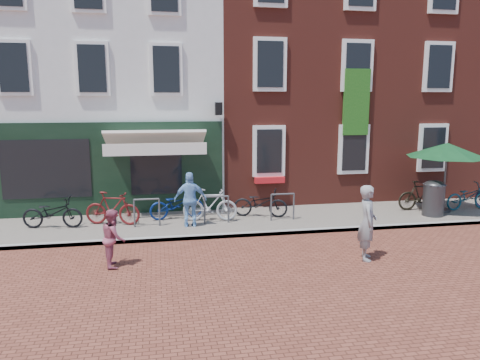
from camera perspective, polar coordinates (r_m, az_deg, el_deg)
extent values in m
plane|color=brown|center=(12.57, 4.62, -6.98)|extent=(80.00, 80.00, 0.00)
cube|color=slate|center=(14.21, 6.96, -4.80)|extent=(24.00, 3.00, 0.10)
cube|color=silver|center=(18.71, -16.45, 12.17)|extent=(8.00, 8.00, 9.00)
cube|color=maroon|center=(19.35, 5.21, 13.92)|extent=(6.00, 8.00, 10.00)
cube|color=maroon|center=(21.73, 21.04, 12.88)|extent=(6.00, 8.00, 10.00)
cylinder|color=#363638|center=(15.39, 23.17, -2.37)|extent=(0.64, 0.64, 0.97)
ellipsoid|color=#363638|center=(15.29, 23.32, -0.33)|extent=(0.64, 0.64, 0.29)
cylinder|color=#4C4C4F|center=(16.16, 24.11, -3.48)|extent=(0.50, 0.50, 0.08)
cylinder|color=#4C4C4F|center=(15.97, 24.37, 0.07)|extent=(0.06, 0.06, 2.11)
cone|color=#10431E|center=(15.84, 24.65, 3.82)|extent=(2.51, 2.51, 0.45)
imported|color=gray|center=(10.89, 15.74, -5.19)|extent=(0.61, 0.74, 1.76)
imported|color=#9F495F|center=(10.53, -15.64, -7.01)|extent=(0.56, 0.68, 1.30)
imported|color=#75ABE1|center=(12.93, -6.26, -2.46)|extent=(0.94, 0.44, 1.57)
imported|color=black|center=(13.84, -22.53, -3.82)|extent=(1.74, 0.81, 0.88)
imported|color=#5B1414|center=(13.61, -15.76, -3.44)|extent=(1.69, 0.90, 0.97)
imported|color=navy|center=(13.93, -7.96, -3.06)|extent=(1.75, 0.88, 0.88)
imported|color=#B3B3B6|center=(13.55, -3.79, -3.14)|extent=(1.67, 0.71, 0.97)
imported|color=black|center=(14.02, 2.59, -2.89)|extent=(1.77, 1.09, 0.88)
imported|color=black|center=(16.02, 21.90, -1.80)|extent=(1.63, 0.50, 0.97)
imported|color=#124152|center=(16.73, 26.80, -1.85)|extent=(1.72, 0.73, 0.88)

